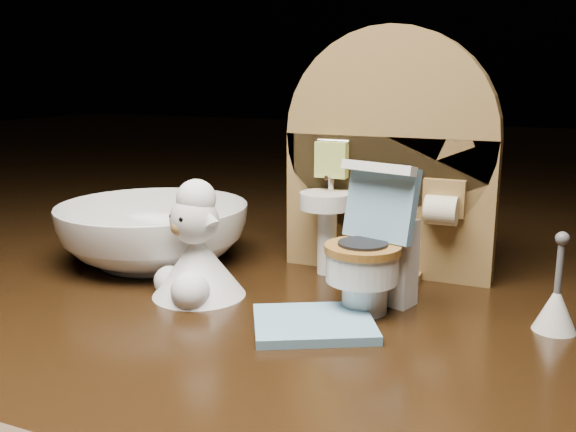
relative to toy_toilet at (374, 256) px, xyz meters
The scene contains 6 objects.
backdrop_panel 0.08m from the toy_toilet, 100.13° to the left, with size 0.13×0.05×0.15m.
toy_toilet is the anchor object (origin of this frame).
bath_mat 0.05m from the toy_toilet, 115.19° to the right, with size 0.06×0.05×0.00m, color #73A5C6.
toilet_brush 0.09m from the toy_toilet, ahead, with size 0.02×0.02×0.05m.
plush_lamb 0.10m from the toy_toilet, 167.42° to the right, with size 0.05×0.05×0.07m.
ceramic_bowl 0.16m from the toy_toilet, behind, with size 0.12×0.12×0.04m, color white.
Camera 1 is at (0.10, -0.32, 0.12)m, focal length 40.00 mm.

